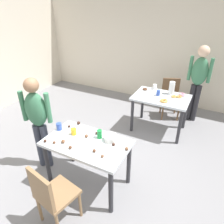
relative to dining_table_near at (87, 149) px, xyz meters
name	(u,v)px	position (x,y,z in m)	size (l,w,h in m)	color
ground_plane	(89,174)	(-0.10, 0.14, -0.63)	(6.40, 6.40, 0.00)	gray
wall_back	(157,50)	(-0.10, 3.34, 0.67)	(6.40, 0.10, 2.60)	beige
dining_table_near	(87,149)	(0.00, 0.00, 0.00)	(1.12, 0.66, 0.75)	silver
dining_table_far	(161,102)	(0.48, 1.87, 0.00)	(1.05, 0.73, 0.75)	silver
chair_near_table	(51,194)	(-0.02, -0.71, -0.14)	(0.47, 0.47, 0.87)	olive
chair_far_table	(170,96)	(0.52, 2.59, -0.14)	(0.52, 0.52, 0.87)	brown
person_girl_near	(38,117)	(-0.84, 0.00, 0.26)	(0.45, 0.29, 1.50)	#383D4C
person_adult_far	(198,78)	(1.02, 2.62, 0.36)	(0.45, 0.22, 1.64)	#28282D
mixing_bowl	(111,138)	(0.27, 0.17, 0.15)	(0.18, 0.18, 0.08)	white
soda_can	(99,134)	(0.11, 0.16, 0.18)	(0.07, 0.07, 0.12)	#198438
fork_near	(79,141)	(-0.09, -0.03, 0.12)	(0.17, 0.02, 0.01)	silver
cup_near_0	(59,126)	(-0.51, 0.06, 0.17)	(0.08, 0.08, 0.10)	#3351B2
cup_near_1	(74,132)	(-0.25, 0.06, 0.16)	(0.07, 0.07, 0.09)	yellow
cake_ball_0	(45,141)	(-0.48, -0.26, 0.14)	(0.04, 0.04, 0.04)	#3D2319
cake_ball_1	(63,141)	(-0.26, -0.16, 0.14)	(0.05, 0.05, 0.05)	brown
cake_ball_2	(102,156)	(0.34, -0.17, 0.13)	(0.04, 0.04, 0.04)	brown
cake_ball_3	(86,136)	(-0.06, 0.08, 0.14)	(0.05, 0.05, 0.05)	brown
cake_ball_4	(114,144)	(0.35, 0.09, 0.14)	(0.04, 0.04, 0.04)	#3D2319
cake_ball_5	(70,147)	(-0.10, -0.21, 0.14)	(0.04, 0.04, 0.04)	brown
cake_ball_6	(127,149)	(0.54, 0.09, 0.14)	(0.04, 0.04, 0.04)	brown
cake_ball_7	(79,123)	(-0.35, 0.31, 0.14)	(0.05, 0.05, 0.05)	#3D2319
cake_ball_8	(94,151)	(0.20, -0.13, 0.14)	(0.04, 0.04, 0.04)	brown
cake_ball_9	(54,142)	(-0.35, -0.23, 0.13)	(0.04, 0.04, 0.04)	brown
cake_ball_10	(97,133)	(0.03, 0.21, 0.14)	(0.04, 0.04, 0.04)	#3D2319
cake_ball_11	(69,126)	(-0.42, 0.17, 0.13)	(0.04, 0.04, 0.04)	#3D2319
pitcher_far	(172,88)	(0.61, 2.09, 0.24)	(0.11, 0.11, 0.25)	white
cup_far_0	(158,93)	(0.40, 1.90, 0.17)	(0.07, 0.07, 0.11)	#3351B2
cup_far_1	(155,87)	(0.25, 2.18, 0.17)	(0.08, 0.08, 0.10)	white
donut_far_0	(174,96)	(0.70, 1.96, 0.13)	(0.10, 0.10, 0.03)	gold
donut_far_1	(145,89)	(0.08, 2.05, 0.13)	(0.10, 0.10, 0.03)	brown
donut_far_2	(164,101)	(0.58, 1.67, 0.14)	(0.14, 0.14, 0.04)	gold
donut_far_3	(182,94)	(0.82, 2.12, 0.14)	(0.13, 0.13, 0.04)	pink
donut_far_4	(179,97)	(0.79, 1.99, 0.13)	(0.11, 0.11, 0.03)	gold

